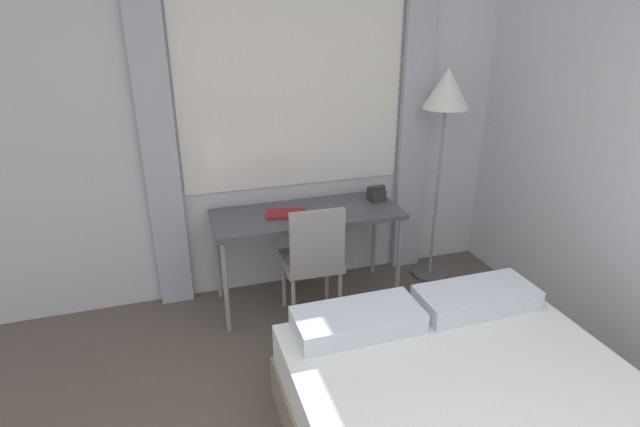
# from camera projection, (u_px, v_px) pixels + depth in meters

# --- Properties ---
(wall_back_with_window) EXTENTS (4.67, 0.13, 2.70)m
(wall_back_with_window) POSITION_uv_depth(u_px,v_px,m) (277.00, 121.00, 3.73)
(wall_back_with_window) COLOR silver
(wall_back_with_window) RESTS_ON ground_plane
(desk) EXTENTS (1.40, 0.55, 0.74)m
(desk) POSITION_uv_depth(u_px,v_px,m) (307.00, 219.00, 3.71)
(desk) COLOR #4C4C51
(desk) RESTS_ON ground_plane
(desk_chair) EXTENTS (0.42, 0.42, 0.92)m
(desk_chair) POSITION_uv_depth(u_px,v_px,m) (313.00, 257.00, 3.50)
(desk_chair) COLOR gray
(desk_chair) RESTS_ON ground_plane
(standing_lamp) EXTENTS (0.35, 0.35, 1.74)m
(standing_lamp) POSITION_uv_depth(u_px,v_px,m) (446.00, 104.00, 3.75)
(standing_lamp) COLOR #4C4C51
(standing_lamp) RESTS_ON ground_plane
(telephone) EXTENTS (0.13, 0.13, 0.11)m
(telephone) POSITION_uv_depth(u_px,v_px,m) (376.00, 194.00, 3.89)
(telephone) COLOR #2D2D2D
(telephone) RESTS_ON desk
(book) EXTENTS (0.32, 0.22, 0.02)m
(book) POSITION_uv_depth(u_px,v_px,m) (287.00, 214.00, 3.62)
(book) COLOR maroon
(book) RESTS_ON desk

